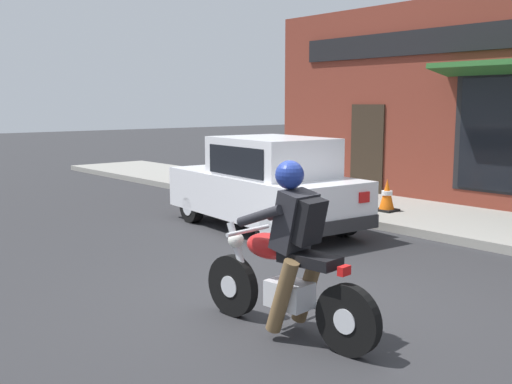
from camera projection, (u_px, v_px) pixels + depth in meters
The scene contains 5 objects.
ground_plane at pixel (295, 303), 6.42m from camera, with size 80.00×80.00×0.00m, color #2B2B2D.
sidewalk_curb at pixel (368, 208), 11.89m from camera, with size 2.60×22.00×0.14m, color gray.
motorcycle_with_rider at pixel (287, 263), 5.46m from camera, with size 0.60×2.02×1.62m.
car_hatchback at pixel (266, 185), 10.04m from camera, with size 2.01×3.93×1.57m.
traffic_cone at pixel (387, 195), 11.08m from camera, with size 0.36×0.36×0.60m.
Camera 1 is at (-4.36, -4.39, 2.12)m, focal length 42.00 mm.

